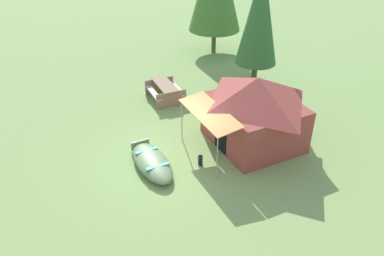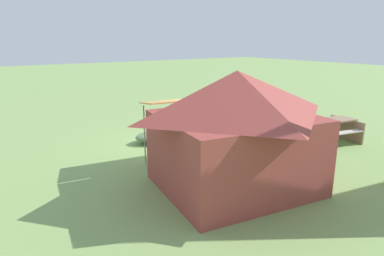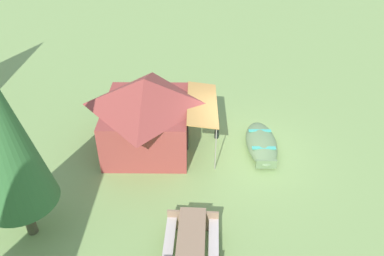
% 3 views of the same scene
% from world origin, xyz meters
% --- Properties ---
extents(ground_plane, '(80.00, 80.00, 0.00)m').
position_xyz_m(ground_plane, '(0.00, 0.00, 0.00)').
color(ground_plane, '#80A259').
extents(beached_rowboat, '(2.71, 1.44, 0.44)m').
position_xyz_m(beached_rowboat, '(0.14, -0.77, 0.23)').
color(beached_rowboat, '#658154').
rests_on(beached_rowboat, ground_plane).
extents(canvas_cabin_tent, '(3.87, 4.39, 2.67)m').
position_xyz_m(canvas_cabin_tent, '(0.93, 3.20, 1.38)').
color(canvas_cabin_tent, '#973D37').
rests_on(canvas_cabin_tent, ground_plane).
extents(picnic_table, '(2.01, 1.72, 0.76)m').
position_xyz_m(picnic_table, '(-3.98, 2.31, 0.47)').
color(picnic_table, '#8F7056').
rests_on(picnic_table, ground_plane).
extents(cooler_box, '(0.57, 0.46, 0.34)m').
position_xyz_m(cooler_box, '(0.74, 2.31, 0.17)').
color(cooler_box, '#2671B8').
rests_on(cooler_box, ground_plane).
extents(fuel_can, '(0.22, 0.22, 0.38)m').
position_xyz_m(fuel_can, '(1.00, 0.68, 0.19)').
color(fuel_can, black).
rests_on(fuel_can, ground_plane).
extents(pine_tree_back_left, '(1.94, 1.94, 5.81)m').
position_xyz_m(pine_tree_back_left, '(-2.68, 6.59, 3.51)').
color(pine_tree_back_left, '#45462E').
rests_on(pine_tree_back_left, ground_plane).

